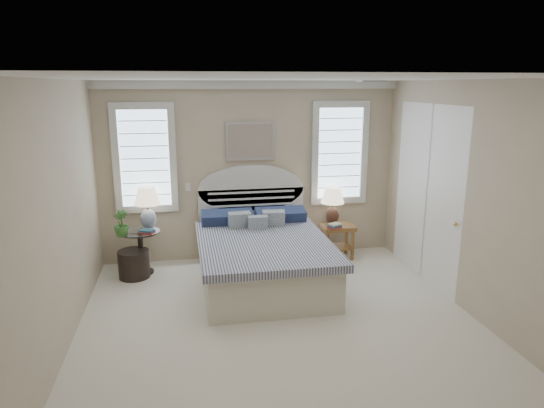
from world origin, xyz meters
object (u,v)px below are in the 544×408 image
(floor_pot, at_px, (134,264))
(lamp_left, at_px, (147,203))
(side_table_left, at_px, (141,248))
(lamp_right, at_px, (332,202))
(nightstand_right, at_px, (337,234))
(bed, at_px, (262,254))

(floor_pot, bearing_deg, lamp_left, 53.45)
(side_table_left, distance_m, floor_pot, 0.25)
(floor_pot, relative_size, lamp_right, 0.73)
(lamp_right, bearing_deg, nightstand_right, -50.58)
(lamp_left, bearing_deg, side_table_left, -128.00)
(bed, distance_m, nightstand_right, 1.47)
(side_table_left, relative_size, lamp_right, 1.08)
(nightstand_right, relative_size, floor_pot, 1.23)
(nightstand_right, bearing_deg, floor_pot, -175.53)
(side_table_left, relative_size, nightstand_right, 1.19)
(nightstand_right, distance_m, lamp_right, 0.51)
(lamp_left, bearing_deg, lamp_right, 0.63)
(side_table_left, height_order, lamp_right, lamp_right)
(side_table_left, xyz_separation_m, floor_pot, (-0.10, -0.14, -0.19))
(bed, height_order, side_table_left, bed)
(floor_pot, relative_size, lamp_left, 0.71)
(bed, height_order, lamp_left, bed)
(floor_pot, bearing_deg, bed, -14.57)
(nightstand_right, distance_m, floor_pot, 3.06)
(bed, relative_size, lamp_left, 3.76)
(side_table_left, bearing_deg, nightstand_right, 1.94)
(nightstand_right, bearing_deg, side_table_left, -178.06)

